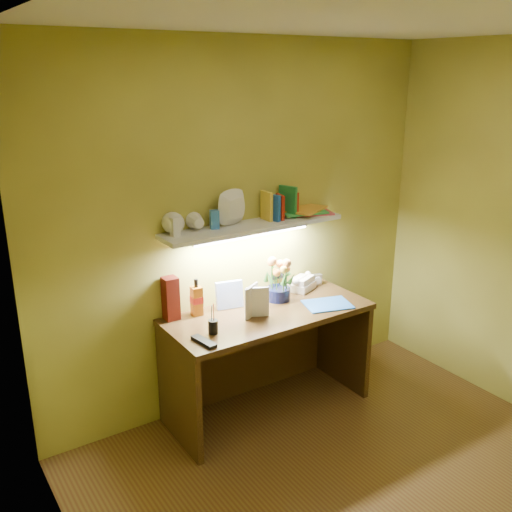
{
  "coord_description": "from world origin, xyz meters",
  "views": [
    {
      "loc": [
        -1.99,
        -1.68,
        2.29
      ],
      "look_at": [
        -0.0,
        1.35,
        1.1
      ],
      "focal_mm": 40.0,
      "sensor_mm": 36.0,
      "label": 1
    }
  ],
  "objects_px": {
    "desk": "(268,361)",
    "telephone": "(302,282)",
    "flower_bouquet": "(278,279)",
    "desk_clock": "(316,280)",
    "whisky_bottle": "(197,297)"
  },
  "relations": [
    {
      "from": "desk",
      "to": "telephone",
      "type": "relative_size",
      "value": 7.4
    },
    {
      "from": "flower_bouquet",
      "to": "desk_clock",
      "type": "bearing_deg",
      "value": 11.11
    },
    {
      "from": "flower_bouquet",
      "to": "telephone",
      "type": "distance_m",
      "value": 0.28
    },
    {
      "from": "flower_bouquet",
      "to": "telephone",
      "type": "xyz_separation_m",
      "value": [
        0.26,
        0.06,
        -0.1
      ]
    },
    {
      "from": "telephone",
      "to": "desk_clock",
      "type": "xyz_separation_m",
      "value": [
        0.15,
        0.02,
        -0.02
      ]
    },
    {
      "from": "telephone",
      "to": "whisky_bottle",
      "type": "distance_m",
      "value": 0.86
    },
    {
      "from": "desk",
      "to": "flower_bouquet",
      "type": "distance_m",
      "value": 0.57
    },
    {
      "from": "whisky_bottle",
      "to": "desk",
      "type": "bearing_deg",
      "value": -26.63
    },
    {
      "from": "desk",
      "to": "telephone",
      "type": "bearing_deg",
      "value": 24.0
    },
    {
      "from": "flower_bouquet",
      "to": "telephone",
      "type": "relative_size",
      "value": 1.61
    },
    {
      "from": "whisky_bottle",
      "to": "flower_bouquet",
      "type": "bearing_deg",
      "value": -7.6
    },
    {
      "from": "telephone",
      "to": "whisky_bottle",
      "type": "bearing_deg",
      "value": 154.75
    },
    {
      "from": "desk_clock",
      "to": "desk",
      "type": "bearing_deg",
      "value": -146.17
    },
    {
      "from": "telephone",
      "to": "desk_clock",
      "type": "bearing_deg",
      "value": -15.44
    },
    {
      "from": "telephone",
      "to": "flower_bouquet",
      "type": "bearing_deg",
      "value": 168.94
    }
  ]
}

